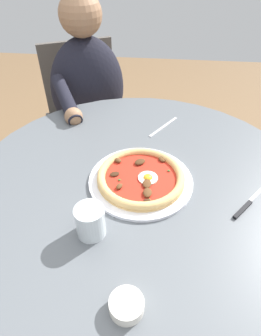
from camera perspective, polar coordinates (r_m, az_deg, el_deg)
The scene contains 9 objects.
ground_plane at distance 1.46m, azimuth 1.30°, elevation -24.09°, with size 6.00×6.00×0.02m, color brown.
dining_table at distance 0.93m, azimuth 1.86°, elevation -7.97°, with size 1.06×1.06×0.72m.
pizza_on_plate at distance 0.84m, azimuth 2.13°, elevation -1.85°, with size 0.31×0.31×0.03m.
water_glass at distance 0.70m, azimuth -7.97°, elevation -10.78°, with size 0.07×0.07×0.08m.
steak_knife at distance 0.85m, azimuth 22.52°, elevation -6.59°, with size 0.14×0.17×0.01m.
ramekin_capers at distance 0.62m, azimuth -1.20°, elevation -25.65°, with size 0.07×0.07×0.03m.
fork_utensil at distance 1.09m, azimuth 6.62°, elevation 8.18°, with size 0.10×0.14×0.00m.
diner_person at distance 1.53m, azimuth -7.73°, elevation 8.20°, with size 0.43×0.57×1.11m.
cafe_chair_diner at distance 1.65m, azimuth -8.95°, elevation 11.56°, with size 0.57×0.57×0.85m.
Camera 1 is at (0.03, -0.61, 1.31)m, focal length 30.54 mm.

